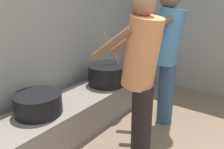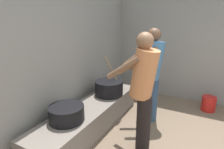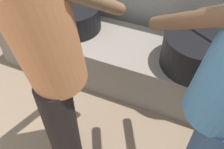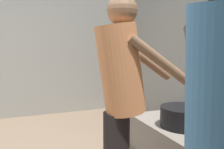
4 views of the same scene
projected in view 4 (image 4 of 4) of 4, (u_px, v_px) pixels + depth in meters
name	position (u px, v px, depth m)	size (l,w,h in m)	color
block_enclosure_left	(7.00, 53.00, 4.24)	(0.20, 4.84, 2.38)	gray
block_enclosure_rear	(222.00, 55.00, 2.63)	(5.52, 0.20, 2.38)	gray
cooking_pot_secondary	(183.00, 117.00, 2.55)	(0.49, 0.49, 0.22)	black
cook_in_orange_shirt	(121.00, 92.00, 1.73)	(0.39, 0.71, 1.65)	black
cook_in_blue_shirt	(220.00, 120.00, 1.01)	(0.70, 0.72, 1.67)	navy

